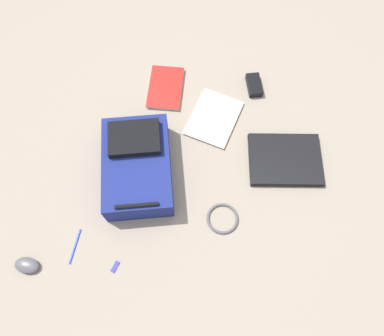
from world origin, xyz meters
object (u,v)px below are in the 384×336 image
(laptop, at_px, (285,159))
(usb_stick, at_px, (115,267))
(backpack, at_px, (137,165))
(pen_black, at_px, (75,246))
(computer_mouse, at_px, (27,265))
(cable_coil, at_px, (223,219))
(book_manual, at_px, (214,118))
(power_brick, at_px, (254,85))
(book_comic, at_px, (165,88))

(laptop, relative_size, usb_stick, 7.80)
(backpack, bearing_deg, laptop, 18.15)
(laptop, distance_m, pen_black, 0.99)
(computer_mouse, relative_size, cable_coil, 0.74)
(book_manual, relative_size, computer_mouse, 3.00)
(power_brick, bearing_deg, cable_coil, -90.97)
(laptop, bearing_deg, pen_black, -143.03)
(computer_mouse, distance_m, cable_coil, 0.82)
(computer_mouse, distance_m, power_brick, 1.31)
(cable_coil, relative_size, usb_stick, 2.84)
(book_comic, distance_m, power_brick, 0.44)
(laptop, height_order, computer_mouse, same)
(computer_mouse, height_order, usb_stick, computer_mouse)
(laptop, relative_size, computer_mouse, 3.69)
(backpack, distance_m, book_manual, 0.44)
(book_manual, bearing_deg, laptop, -21.12)
(power_brick, bearing_deg, laptop, -60.41)
(book_manual, relative_size, usb_stick, 6.33)
(computer_mouse, distance_m, usb_stick, 0.35)
(book_manual, bearing_deg, book_comic, 157.64)
(computer_mouse, height_order, power_brick, power_brick)
(usb_stick, bearing_deg, book_manual, 72.71)
(computer_mouse, bearing_deg, book_manual, 143.82)
(computer_mouse, bearing_deg, book_comic, 160.12)
(backpack, bearing_deg, book_comic, 90.27)
(book_manual, xyz_separation_m, cable_coil, (0.14, -0.47, -0.00))
(book_manual, height_order, power_brick, power_brick)
(book_comic, relative_size, book_manual, 0.88)
(usb_stick, bearing_deg, pen_black, 168.12)
(backpack, distance_m, book_comic, 0.46)
(book_comic, relative_size, cable_coil, 1.96)
(laptop, distance_m, power_brick, 0.42)
(book_manual, bearing_deg, backpack, -127.72)
(book_manual, height_order, pen_black, book_manual)
(pen_black, bearing_deg, laptop, 36.97)
(book_comic, height_order, power_brick, power_brick)
(book_comic, height_order, cable_coil, book_comic)
(pen_black, height_order, usb_stick, pen_black)
(computer_mouse, bearing_deg, usb_stick, 101.37)
(laptop, height_order, power_brick, power_brick)
(laptop, xyz_separation_m, pen_black, (-0.79, -0.59, -0.01))
(book_comic, xyz_separation_m, book_manual, (0.27, -0.11, -0.00))
(power_brick, height_order, usb_stick, power_brick)
(cable_coil, bearing_deg, laptop, 56.76)
(cable_coil, bearing_deg, backpack, 162.72)
(laptop, bearing_deg, backpack, -161.85)
(power_brick, xyz_separation_m, usb_stick, (-0.40, -1.00, -0.01))
(pen_black, bearing_deg, backpack, 67.48)
(laptop, bearing_deg, book_manual, 158.88)
(cable_coil, height_order, pen_black, cable_coil)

